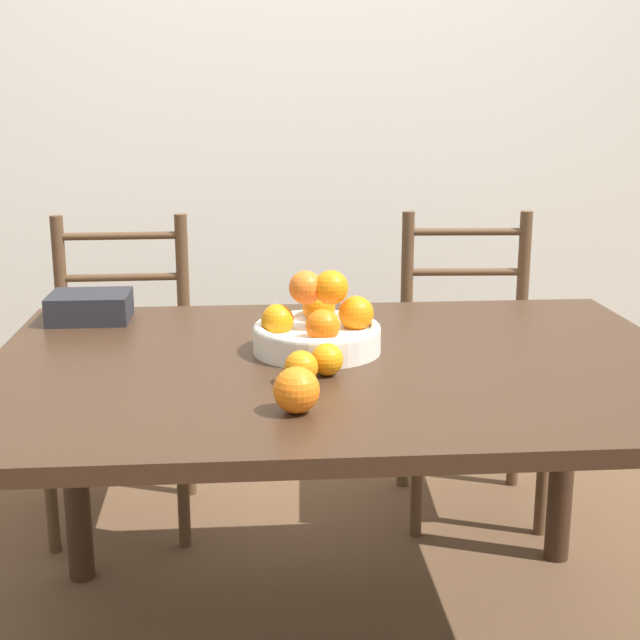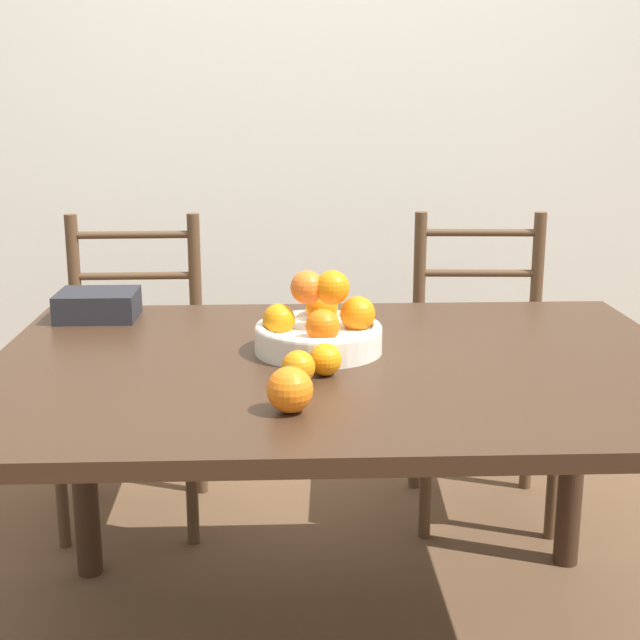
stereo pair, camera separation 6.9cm
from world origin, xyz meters
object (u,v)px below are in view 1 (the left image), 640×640
at_px(orange_loose_0, 296,390).
at_px(book_stack, 90,307).
at_px(fruit_bowl, 318,328).
at_px(chair_right, 470,365).
at_px(orange_loose_1, 301,367).
at_px(orange_loose_2, 327,359).
at_px(chair_left, 121,373).

relative_size(orange_loose_0, book_stack, 0.42).
distance_m(fruit_bowl, chair_right, 1.00).
height_order(orange_loose_1, chair_right, chair_right).
relative_size(orange_loose_2, book_stack, 0.33).
distance_m(orange_loose_0, orange_loose_1, 0.16).
relative_size(fruit_bowl, orange_loose_0, 3.36).
bearing_deg(fruit_bowl, orange_loose_1, -102.67).
xyz_separation_m(orange_loose_1, chair_right, (0.60, 1.00, -0.31)).
distance_m(fruit_bowl, orange_loose_1, 0.23).
bearing_deg(book_stack, chair_right, 21.94).
bearing_deg(fruit_bowl, orange_loose_2, -88.43).
relative_size(orange_loose_1, chair_right, 0.07).
relative_size(fruit_bowl, book_stack, 1.43).
distance_m(orange_loose_0, book_stack, 0.87).
xyz_separation_m(orange_loose_0, orange_loose_1, (0.02, 0.16, -0.01)).
xyz_separation_m(orange_loose_0, orange_loose_2, (0.07, 0.22, -0.01)).
distance_m(orange_loose_1, chair_left, 1.16).
xyz_separation_m(fruit_bowl, chair_right, (0.54, 0.77, -0.33)).
relative_size(orange_loose_0, chair_right, 0.09).
relative_size(chair_left, chair_right, 1.00).
xyz_separation_m(orange_loose_0, chair_left, (-0.48, 1.16, -0.32)).
distance_m(orange_loose_0, chair_right, 1.35).
xyz_separation_m(chair_left, book_stack, (-0.00, -0.44, 0.31)).
distance_m(chair_left, chair_right, 1.09).
bearing_deg(orange_loose_2, chair_right, 60.26).
bearing_deg(orange_loose_0, orange_loose_2, 71.13).
height_order(orange_loose_0, chair_right, chair_right).
height_order(orange_loose_0, chair_left, chair_left).
bearing_deg(chair_right, book_stack, -154.72).
bearing_deg(orange_loose_2, orange_loose_1, -136.96).
bearing_deg(chair_right, chair_left, -176.66).
bearing_deg(chair_right, orange_loose_1, -117.51).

